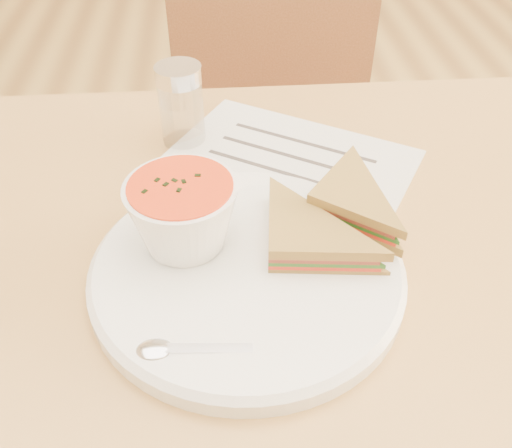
{
  "coord_description": "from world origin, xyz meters",
  "views": [
    {
      "loc": [
        -0.04,
        -0.41,
        1.14
      ],
      "look_at": [
        -0.0,
        -0.01,
        0.8
      ],
      "focal_mm": 40.0,
      "sensor_mm": 36.0,
      "label": 1
    }
  ],
  "objects_px": {
    "condiment_shaker": "(181,105)",
    "dining_table": "(258,443)",
    "plate": "(247,272)",
    "chair_far": "(270,147)",
    "soup_bowl": "(183,218)"
  },
  "relations": [
    {
      "from": "chair_far",
      "to": "plate",
      "type": "height_order",
      "value": "chair_far"
    },
    {
      "from": "condiment_shaker",
      "to": "dining_table",
      "type": "bearing_deg",
      "value": -70.27
    },
    {
      "from": "dining_table",
      "to": "condiment_shaker",
      "type": "height_order",
      "value": "condiment_shaker"
    },
    {
      "from": "soup_bowl",
      "to": "plate",
      "type": "bearing_deg",
      "value": -29.65
    },
    {
      "from": "dining_table",
      "to": "chair_far",
      "type": "relative_size",
      "value": 1.01
    },
    {
      "from": "soup_bowl",
      "to": "condiment_shaker",
      "type": "bearing_deg",
      "value": 91.68
    },
    {
      "from": "dining_table",
      "to": "condiment_shaker",
      "type": "distance_m",
      "value": 0.48
    },
    {
      "from": "dining_table",
      "to": "plate",
      "type": "height_order",
      "value": "plate"
    },
    {
      "from": "dining_table",
      "to": "soup_bowl",
      "type": "relative_size",
      "value": 9.59
    },
    {
      "from": "chair_far",
      "to": "condiment_shaker",
      "type": "relative_size",
      "value": 9.87
    },
    {
      "from": "dining_table",
      "to": "condiment_shaker",
      "type": "xyz_separation_m",
      "value": [
        -0.08,
        0.21,
        0.43
      ]
    },
    {
      "from": "soup_bowl",
      "to": "dining_table",
      "type": "bearing_deg",
      "value": -0.67
    },
    {
      "from": "soup_bowl",
      "to": "condiment_shaker",
      "type": "height_order",
      "value": "condiment_shaker"
    },
    {
      "from": "plate",
      "to": "chair_far",
      "type": "bearing_deg",
      "value": 81.91
    },
    {
      "from": "condiment_shaker",
      "to": "soup_bowl",
      "type": "bearing_deg",
      "value": -88.32
    }
  ]
}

